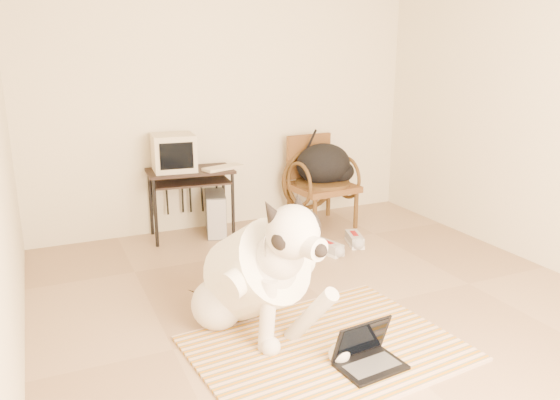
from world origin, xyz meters
TOP-DOWN VIEW (x-y plane):
  - floor at (0.00, 0.00)m, footprint 4.50×4.50m
  - wall_back at (0.00, 2.25)m, footprint 4.50×0.00m
  - rug at (-0.32, -0.39)m, footprint 1.67×1.34m
  - dog at (-0.62, -0.01)m, footprint 0.75×1.30m
  - laptop at (-0.20, -0.65)m, footprint 0.39×0.30m
  - computer_desk at (-0.49, 1.99)m, footprint 0.84×0.51m
  - crt_monitor at (-0.63, 2.02)m, footprint 0.41×0.40m
  - desk_keyboard at (-0.19, 1.89)m, footprint 0.43×0.26m
  - pc_tower at (-0.26, 1.97)m, footprint 0.29×0.48m
  - rattan_chair at (0.83, 1.84)m, footprint 0.65×0.63m
  - backpack at (0.90, 1.84)m, footprint 0.62×0.48m
  - sneaker_left at (0.49, 1.04)m, footprint 0.20×0.32m
  - sneaker_right at (0.83, 1.14)m, footprint 0.21×0.32m

SIDE VIEW (x-z plane):
  - floor at x=0.00m, z-range 0.00..0.00m
  - rug at x=-0.32m, z-range 0.00..0.02m
  - sneaker_right at x=0.83m, z-range -0.01..0.10m
  - sneaker_left at x=0.49m, z-range -0.01..0.10m
  - laptop at x=-0.20m, z-range -0.05..0.21m
  - pc_tower at x=-0.26m, z-range 0.00..0.42m
  - dog at x=-0.62m, z-range -0.11..0.90m
  - rattan_chair at x=0.83m, z-range 0.00..0.92m
  - computer_desk at x=-0.49m, z-range 0.24..0.91m
  - backpack at x=0.90m, z-range 0.40..0.83m
  - desk_keyboard at x=-0.19m, z-range 0.67..0.69m
  - crt_monitor at x=-0.63m, z-range 0.67..1.01m
  - wall_back at x=0.00m, z-range -0.90..3.60m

